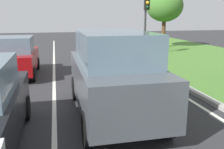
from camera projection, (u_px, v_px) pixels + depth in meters
ground_plane at (69, 73)px, 11.87m from camera, size 60.00×60.00×0.00m
lane_line_center at (54, 74)px, 11.72m from camera, size 0.12×32.00×0.01m
lane_line_right_edge at (141, 70)px, 12.65m from camera, size 0.12×32.00×0.01m
curb_right at (151, 68)px, 12.74m from camera, size 0.24×48.00×0.12m
car_suv_ahead at (113, 74)px, 6.62m from camera, size 1.97×4.50×2.28m
car_hatchback_far at (16, 57)px, 11.14m from camera, size 1.76×3.71×1.78m
traffic_light_near_right at (146, 13)px, 16.17m from camera, size 0.32×0.50×4.29m
tree_roadside_far at (165, 6)px, 20.40m from camera, size 2.97×2.97×4.66m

